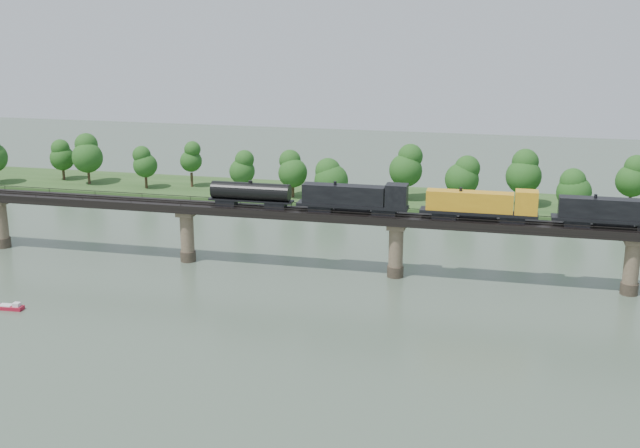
# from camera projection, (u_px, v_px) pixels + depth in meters

# --- Properties ---
(ground) EXTENTS (400.00, 400.00, 0.00)m
(ground) POSITION_uv_depth(u_px,v_px,m) (367.00, 342.00, 116.99)
(ground) COLOR #3D4E3E
(ground) RESTS_ON ground
(far_bank) EXTENTS (300.00, 24.00, 1.60)m
(far_bank) POSITION_uv_depth(u_px,v_px,m) (426.00, 202.00, 196.57)
(far_bank) COLOR #28491D
(far_bank) RESTS_ON ground
(bridge) EXTENTS (236.00, 30.00, 11.50)m
(bridge) POSITION_uv_depth(u_px,v_px,m) (396.00, 248.00, 143.70)
(bridge) COLOR #473A2D
(bridge) RESTS_ON ground
(bridge_superstructure) EXTENTS (220.00, 4.90, 0.75)m
(bridge_superstructure) POSITION_uv_depth(u_px,v_px,m) (397.00, 214.00, 142.01)
(bridge_superstructure) COLOR black
(bridge_superstructure) RESTS_ON bridge
(far_treeline) EXTENTS (289.06, 17.54, 13.60)m
(far_treeline) POSITION_uv_depth(u_px,v_px,m) (391.00, 172.00, 192.03)
(far_treeline) COLOR #382619
(far_treeline) RESTS_ON far_bank
(freight_train) EXTENTS (81.47, 3.17, 5.61)m
(freight_train) POSITION_uv_depth(u_px,v_px,m) (437.00, 203.00, 139.86)
(freight_train) COLOR black
(freight_train) RESTS_ON bridge
(motorboat) EXTENTS (4.44, 1.77, 1.22)m
(motorboat) POSITION_uv_depth(u_px,v_px,m) (10.00, 307.00, 129.46)
(motorboat) COLOR #A41229
(motorboat) RESTS_ON ground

